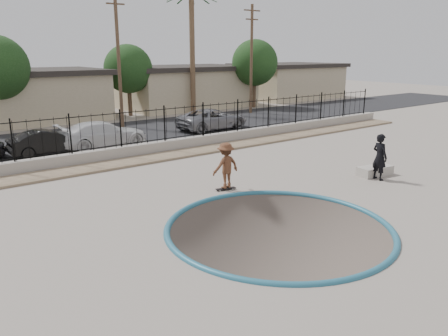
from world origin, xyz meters
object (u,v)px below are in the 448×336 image
at_px(skateboard, 226,189).
at_px(car_b, 48,142).
at_px(skater, 226,168).
at_px(car_d, 213,119).
at_px(car_c, 103,134).
at_px(concrete_ledge, 375,171).
at_px(videographer, 380,157).

relative_size(skateboard, car_b, 0.22).
relative_size(skater, skateboard, 2.14).
bearing_deg(skateboard, car_d, 70.70).
height_order(skater, car_c, skater).
xyz_separation_m(skater, car_c, (-0.71, 10.40, -0.14)).
xyz_separation_m(concrete_ledge, car_b, (-10.21, 12.67, 0.48)).
xyz_separation_m(skateboard, videographer, (6.02, -2.74, 0.92)).
height_order(skater, car_b, skater).
height_order(videographer, car_c, videographer).
bearing_deg(concrete_ledge, skater, 160.68).
distance_m(skateboard, concrete_ledge, 6.87).
xyz_separation_m(skater, car_d, (7.48, 11.26, -0.15)).
relative_size(videographer, car_b, 0.51).
bearing_deg(car_c, car_d, -82.71).
xyz_separation_m(skater, car_b, (-3.72, 10.40, -0.22)).
height_order(videographer, car_b, videographer).
distance_m(skater, car_d, 13.52).
distance_m(car_b, car_c, 3.01).
height_order(skateboard, car_d, car_d).
relative_size(skater, car_d, 0.35).
relative_size(skater, car_b, 0.46).
height_order(skater, videographer, videographer).
bearing_deg(skater, car_c, -86.33).
distance_m(skateboard, car_d, 13.54).
bearing_deg(concrete_ledge, car_d, 85.78).
bearing_deg(car_b, skater, -160.82).
height_order(car_b, car_d, car_d).
xyz_separation_m(concrete_ledge, car_c, (-7.20, 12.67, 0.56)).
height_order(skateboard, concrete_ledge, concrete_ledge).
distance_m(skateboard, videographer, 6.68).
distance_m(videographer, car_b, 16.36).
distance_m(concrete_ledge, car_d, 13.58).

